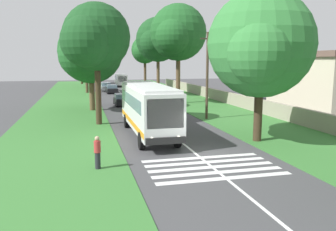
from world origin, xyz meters
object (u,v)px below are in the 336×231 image
(roadside_tree_right_2, at_px, (177,34))
(roadside_tree_right_4, at_px, (157,41))
(roadside_tree_left_4, at_px, (85,53))
(trailing_car_1, at_px, (141,94))
(trailing_car_3, at_px, (106,87))
(roadside_tree_left_0, at_px, (85,55))
(roadside_building, at_px, (321,80))
(trailing_car_0, at_px, (122,100))
(roadside_tree_left_3, at_px, (80,48))
(coach_bus, at_px, (148,107))
(trailing_minibus_0, at_px, (121,79))
(trailing_car_2, at_px, (112,89))
(utility_pole, at_px, (207,75))
(pedestrian, at_px, (97,152))
(roadside_tree_left_1, at_px, (89,53))
(roadside_tree_right_1, at_px, (144,51))
(roadside_tree_right_0, at_px, (258,47))
(roadside_tree_left_2, at_px, (94,39))

(roadside_tree_right_2, xyz_separation_m, roadside_tree_right_4, (10.11, 0.38, -0.31))
(roadside_tree_left_4, xyz_separation_m, roadside_tree_right_2, (-17.68, -10.99, 2.12))
(trailing_car_1, xyz_separation_m, trailing_car_3, (14.30, 4.01, 0.00))
(roadside_tree_left_0, bearing_deg, roadside_building, -145.78)
(trailing_car_3, distance_m, roadside_tree_right_2, 24.05)
(trailing_car_0, height_order, roadside_tree_left_3, roadside_tree_left_3)
(coach_bus, xyz_separation_m, roadside_tree_left_4, (35.73, 3.86, 4.43))
(trailing_car_0, xyz_separation_m, trailing_car_1, (7.27, -3.63, 0.00))
(roadside_tree_right_2, height_order, roadside_building, roadside_tree_right_2)
(trailing_car_3, bearing_deg, roadside_tree_right_2, -160.95)
(trailing_car_0, height_order, trailing_minibus_0, trailing_minibus_0)
(trailing_car_2, relative_size, utility_pole, 0.54)
(trailing_car_2, distance_m, roadside_building, 32.81)
(utility_pole, bearing_deg, pedestrian, 141.01)
(roadside_tree_left_3, xyz_separation_m, roadside_building, (-48.49, -26.55, -4.88))
(trailing_car_0, distance_m, trailing_minibus_0, 31.58)
(trailing_car_2, distance_m, roadside_tree_right_2, 19.33)
(roadside_tree_left_3, height_order, roadside_tree_right_2, roadside_tree_right_2)
(trailing_car_3, bearing_deg, roadside_tree_right_4, -148.18)
(roadside_tree_left_1, relative_size, roadside_tree_right_2, 0.80)
(roadside_building, height_order, pedestrian, roadside_building)
(coach_bus, bearing_deg, trailing_car_0, -0.34)
(coach_bus, distance_m, roadside_tree_right_1, 45.56)
(trailing_car_1, bearing_deg, roadside_tree_right_2, -154.57)
(roadside_tree_left_3, relative_size, roadside_tree_right_2, 0.92)
(utility_pole, bearing_deg, roadside_tree_right_2, -2.00)
(trailing_car_1, bearing_deg, trailing_car_3, 15.66)
(utility_pole, bearing_deg, roadside_tree_left_4, 19.44)
(pedestrian, bearing_deg, trailing_car_0, -9.18)
(utility_pole, bearing_deg, roadside_tree_left_0, 14.04)
(trailing_car_0, relative_size, trailing_car_1, 1.00)
(trailing_car_2, relative_size, roadside_tree_right_0, 0.43)
(trailing_minibus_0, bearing_deg, roadside_tree_right_4, -171.26)
(roadside_tree_left_0, relative_size, roadside_tree_left_2, 0.93)
(trailing_car_3, distance_m, roadside_tree_right_1, 11.57)
(trailing_car_0, relative_size, roadside_tree_left_0, 0.46)
(roadside_tree_left_3, bearing_deg, roadside_tree_right_0, -169.48)
(roadside_tree_left_1, distance_m, roadside_tree_left_3, 43.76)
(coach_bus, bearing_deg, trailing_car_3, 0.40)
(trailing_car_3, relative_size, roadside_tree_right_4, 0.36)
(roadside_tree_left_3, bearing_deg, trailing_car_3, -166.76)
(roadside_tree_left_3, height_order, utility_pole, roadside_tree_left_3)
(trailing_car_2, xyz_separation_m, trailing_car_3, (5.24, 0.56, 0.00))
(roadside_tree_left_1, bearing_deg, trailing_car_1, -34.81)
(trailing_minibus_0, xyz_separation_m, roadside_tree_left_0, (-2.08, 7.15, 4.87))
(roadside_tree_right_0, distance_m, roadside_tree_right_4, 31.68)
(pedestrian, bearing_deg, roadside_tree_left_4, -0.16)
(roadside_tree_left_0, distance_m, roadside_tree_right_1, 11.66)
(utility_pole, height_order, pedestrian, utility_pole)
(trailing_minibus_0, relative_size, roadside_tree_right_0, 0.60)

